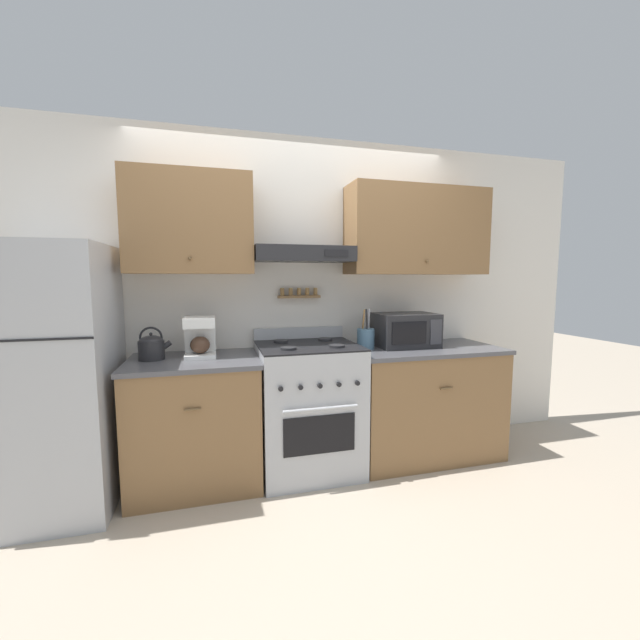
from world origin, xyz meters
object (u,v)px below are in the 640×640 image
object	(u,v)px
refrigerator	(54,378)
microwave	(406,330)
tea_kettle	(152,347)
utensil_crock	(366,338)
coffee_maker	(200,337)
stove_range	(308,407)

from	to	relation	value
refrigerator	microwave	xyz separation A→B (m)	(2.46, 0.12, 0.20)
refrigerator	microwave	bearing A→B (deg)	2.89
tea_kettle	utensil_crock	bearing A→B (deg)	0.00
tea_kettle	utensil_crock	distance (m)	1.56
coffee_maker	microwave	size ratio (longest dim) A/B	0.59
coffee_maker	utensil_crock	xyz separation A→B (m)	(1.24, -0.03, -0.06)
refrigerator	microwave	size ratio (longest dim) A/B	3.47
coffee_maker	utensil_crock	size ratio (longest dim) A/B	0.90
refrigerator	coffee_maker	distance (m)	0.90
tea_kettle	microwave	bearing A→B (deg)	0.54
refrigerator	tea_kettle	xyz separation A→B (m)	(0.55, 0.11, 0.15)
stove_range	refrigerator	xyz separation A→B (m)	(-1.63, -0.05, 0.35)
stove_range	coffee_maker	world-z (taller)	coffee_maker
refrigerator	coffee_maker	xyz separation A→B (m)	(0.87, 0.13, 0.21)
refrigerator	tea_kettle	world-z (taller)	refrigerator
coffee_maker	refrigerator	bearing A→B (deg)	-171.35
tea_kettle	stove_range	bearing A→B (deg)	-2.93
refrigerator	utensil_crock	size ratio (longest dim) A/B	5.27
refrigerator	coffee_maker	bearing A→B (deg)	8.65
tea_kettle	coffee_maker	bearing A→B (deg)	4.67
stove_range	utensil_crock	size ratio (longest dim) A/B	3.34
coffee_maker	microwave	world-z (taller)	coffee_maker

